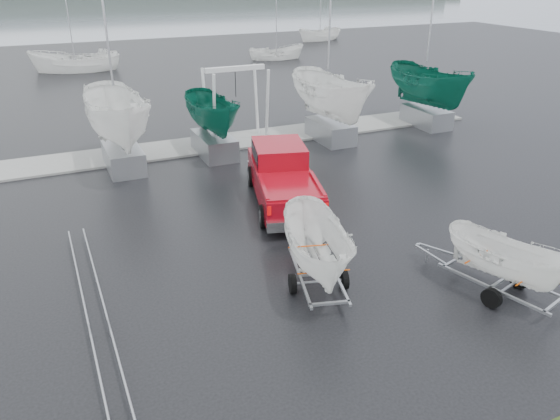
{
  "coord_description": "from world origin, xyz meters",
  "views": [
    {
      "loc": [
        -9.49,
        -14.73,
        9.13
      ],
      "look_at": [
        -2.35,
        1.15,
        1.2
      ],
      "focal_mm": 35.0,
      "sensor_mm": 36.0,
      "label": 1
    }
  ],
  "objects_px": {
    "trailer_parked": "(512,225)",
    "boat_hoist": "(236,94)",
    "pickup_truck": "(282,174)",
    "trailer_hitched": "(320,203)"
  },
  "relations": [
    {
      "from": "trailer_parked",
      "to": "boat_hoist",
      "type": "bearing_deg",
      "value": 80.11
    },
    {
      "from": "pickup_truck",
      "to": "boat_hoist",
      "type": "relative_size",
      "value": 1.7
    },
    {
      "from": "trailer_hitched",
      "to": "pickup_truck",
      "type": "bearing_deg",
      "value": 90.0
    },
    {
      "from": "trailer_parked",
      "to": "boat_hoist",
      "type": "distance_m",
      "value": 17.84
    },
    {
      "from": "pickup_truck",
      "to": "trailer_parked",
      "type": "distance_m",
      "value": 9.78
    },
    {
      "from": "pickup_truck",
      "to": "boat_hoist",
      "type": "xyz_separation_m",
      "value": [
        1.12,
        8.5,
        1.52
      ]
    },
    {
      "from": "trailer_parked",
      "to": "boat_hoist",
      "type": "xyz_separation_m",
      "value": [
        -1.87,
        17.74,
        0.33
      ]
    },
    {
      "from": "pickup_truck",
      "to": "boat_hoist",
      "type": "height_order",
      "value": "boat_hoist"
    },
    {
      "from": "pickup_truck",
      "to": "trailer_parked",
      "type": "bearing_deg",
      "value": -56.77
    },
    {
      "from": "trailer_parked",
      "to": "boat_hoist",
      "type": "height_order",
      "value": "trailer_parked"
    }
  ]
}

